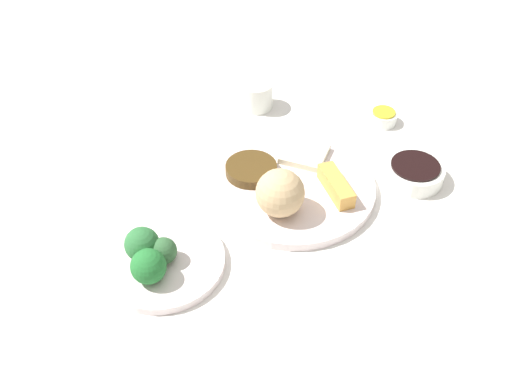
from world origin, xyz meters
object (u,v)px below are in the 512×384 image
object	(u,v)px
main_plate	(292,186)
soy_sauce_bowl	(414,173)
teacup	(257,95)
sauce_ramekin_hot_mustard	(383,118)
broccoli_plate	(162,262)

from	to	relation	value
main_plate	soy_sauce_bowl	distance (m)	0.22
main_plate	teacup	size ratio (longest dim) A/B	4.43
soy_sauce_bowl	sauce_ramekin_hot_mustard	world-z (taller)	soy_sauce_bowl
soy_sauce_bowl	sauce_ramekin_hot_mustard	bearing A→B (deg)	57.36
main_plate	teacup	bearing A→B (deg)	62.21
soy_sauce_bowl	teacup	size ratio (longest dim) A/B	1.59
broccoli_plate	soy_sauce_bowl	distance (m)	0.47
teacup	soy_sauce_bowl	bearing A→B (deg)	-81.14
soy_sauce_bowl	teacup	xyz separation A→B (m)	(-0.06, 0.36, 0.01)
broccoli_plate	sauce_ramekin_hot_mustard	world-z (taller)	sauce_ramekin_hot_mustard
soy_sauce_bowl	teacup	distance (m)	0.36
broccoli_plate	sauce_ramekin_hot_mustard	bearing A→B (deg)	1.94
soy_sauce_bowl	sauce_ramekin_hot_mustard	distance (m)	0.18
sauce_ramekin_hot_mustard	broccoli_plate	bearing A→B (deg)	-178.06
sauce_ramekin_hot_mustard	teacup	distance (m)	0.26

